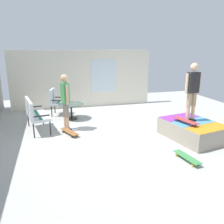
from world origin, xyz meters
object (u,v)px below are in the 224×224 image
at_px(person_skater, 193,88).
at_px(skateboard_on_ramp, 185,121).
at_px(skateboard_spare, 187,157).
at_px(skateboard_by_bench, 70,132).
at_px(patio_chair_near_house, 56,99).
at_px(person_watching, 65,98).
at_px(patio_bench, 34,112).
at_px(skate_ramp, 193,130).
at_px(patio_table, 71,108).

height_order(person_skater, skateboard_on_ramp, person_skater).
bearing_deg(skateboard_spare, skateboard_by_bench, 45.95).
bearing_deg(patio_chair_near_house, person_skater, -132.88).
bearing_deg(person_watching, person_skater, -114.41).
height_order(patio_chair_near_house, skateboard_spare, patio_chair_near_house).
height_order(patio_bench, skateboard_spare, patio_bench).
bearing_deg(skateboard_spare, patio_chair_near_house, 30.77).
bearing_deg(patio_bench, skate_ramp, -112.11).
distance_m(patio_chair_near_house, person_skater, 5.04).
height_order(patio_bench, patio_table, patio_bench).
bearing_deg(person_skater, person_watching, 65.59).
relative_size(skate_ramp, skateboard_spare, 2.64).
bearing_deg(person_watching, skateboard_spare, -138.17).
bearing_deg(patio_table, skateboard_spare, -150.34).
relative_size(patio_chair_near_house, skateboard_by_bench, 1.26).
height_order(patio_table, skateboard_spare, patio_table).
height_order(person_skater, skateboard_spare, person_skater).
height_order(patio_chair_near_house, person_watching, person_watching).
distance_m(person_skater, skateboard_spare, 2.07).
relative_size(skateboard_spare, skateboard_on_ramp, 0.99).
height_order(skate_ramp, patio_chair_near_house, patio_chair_near_house).
bearing_deg(skateboard_on_ramp, person_skater, -53.74).
distance_m(patio_bench, skateboard_spare, 4.62).
distance_m(person_watching, skateboard_on_ramp, 3.60).
bearing_deg(skateboard_by_bench, person_watching, 6.70).
bearing_deg(patio_table, skateboard_by_bench, 172.36).
distance_m(skate_ramp, person_watching, 3.91).
xyz_separation_m(skate_ramp, patio_bench, (1.80, 4.42, 0.36)).
relative_size(patio_table, person_watching, 0.51).
xyz_separation_m(skate_ramp, patio_table, (2.80, 3.20, 0.15)).
distance_m(patio_table, person_skater, 4.26).
distance_m(patio_bench, patio_table, 1.60).
distance_m(person_watching, skateboard_spare, 3.91).
bearing_deg(patio_bench, skateboard_on_ramp, -114.72).
bearing_deg(skateboard_spare, person_skater, -33.63).
height_order(skate_ramp, person_watching, person_watching).
relative_size(patio_bench, patio_chair_near_house, 1.31).
relative_size(skateboard_by_bench, skateboard_spare, 0.99).
distance_m(patio_chair_near_house, skateboard_spare, 5.46).
distance_m(person_skater, skateboard_on_ramp, 0.92).
distance_m(skateboard_spare, skateboard_on_ramp, 1.35).
height_order(person_watching, skateboard_spare, person_watching).
bearing_deg(person_watching, skateboard_on_ramp, -118.98).
height_order(skateboard_spare, skateboard_on_ramp, skateboard_on_ramp).
bearing_deg(skateboard_by_bench, patio_table, -7.64).
bearing_deg(person_skater, patio_bench, 68.79).
bearing_deg(person_skater, skateboard_spare, 146.37).
xyz_separation_m(patio_bench, skateboard_by_bench, (-0.58, -1.01, -0.53)).
height_order(patio_bench, skateboard_by_bench, patio_bench).
bearing_deg(skateboard_by_bench, patio_bench, 60.22).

